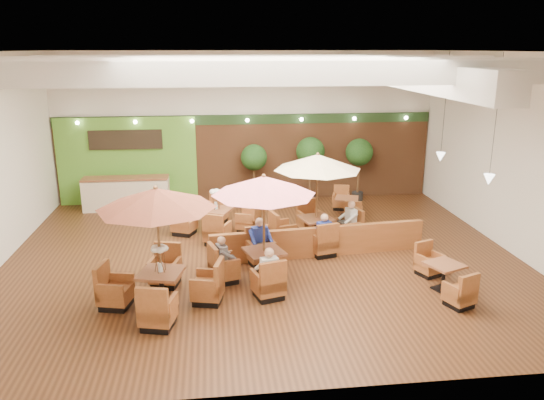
{
  "coord_description": "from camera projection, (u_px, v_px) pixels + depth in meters",
  "views": [
    {
      "loc": [
        -1.34,
        -13.62,
        5.6
      ],
      "look_at": [
        0.3,
        0.5,
        1.5
      ],
      "focal_mm": 35.0,
      "sensor_mm": 36.0,
      "label": 1
    }
  ],
  "objects": [
    {
      "name": "table_2",
      "position": [
        317.0,
        182.0,
        15.28
      ],
      "size": [
        2.8,
        2.8,
        2.73
      ],
      "rotation": [
        0.0,
        0.0,
        0.26
      ],
      "color": "brown",
      "rests_on": "ground"
    },
    {
      "name": "service_counter",
      "position": [
        127.0,
        193.0,
        18.91
      ],
      "size": [
        3.0,
        0.75,
        1.18
      ],
      "color": "beige",
      "rests_on": "ground"
    },
    {
      "name": "table_0",
      "position": [
        158.0,
        226.0,
        11.47
      ],
      "size": [
        2.84,
        2.84,
        2.78
      ],
      "rotation": [
        0.0,
        0.0,
        -0.24
      ],
      "color": "brown",
      "rests_on": "ground"
    },
    {
      "name": "diner_2",
      "position": [
        224.0,
        254.0,
        12.96
      ],
      "size": [
        0.36,
        0.4,
        0.74
      ],
      "rotation": [
        0.0,
        0.0,
        5.01
      ],
      "color": "slate",
      "rests_on": "ground"
    },
    {
      "name": "table_3",
      "position": [
        216.0,
        220.0,
        16.5
      ],
      "size": [
        2.86,
        2.86,
        1.57
      ],
      "rotation": [
        0.0,
        0.0,
        -0.42
      ],
      "color": "brown",
      "rests_on": "ground"
    },
    {
      "name": "topiary_2",
      "position": [
        359.0,
        155.0,
        19.72
      ],
      "size": [
        1.02,
        1.02,
        2.36
      ],
      "color": "black",
      "rests_on": "ground"
    },
    {
      "name": "topiary_1",
      "position": [
        310.0,
        154.0,
        19.5
      ],
      "size": [
        1.05,
        1.05,
        2.45
      ],
      "color": "black",
      "rests_on": "ground"
    },
    {
      "name": "diner_4",
      "position": [
        349.0,
        217.0,
        15.69
      ],
      "size": [
        0.36,
        0.42,
        0.8
      ],
      "rotation": [
        0.0,
        0.0,
        1.75
      ],
      "color": "silver",
      "rests_on": "ground"
    },
    {
      "name": "table_5",
      "position": [
        347.0,
        207.0,
        18.17
      ],
      "size": [
        0.95,
        2.38,
        0.85
      ],
      "rotation": [
        0.0,
        0.0,
        -0.3
      ],
      "color": "brown",
      "rests_on": "ground"
    },
    {
      "name": "table_1",
      "position": [
        261.0,
        205.0,
        12.72
      ],
      "size": [
        2.66,
        2.8,
        2.72
      ],
      "rotation": [
        0.0,
        0.0,
        0.28
      ],
      "color": "brown",
      "rests_on": "ground"
    },
    {
      "name": "table_4",
      "position": [
        443.0,
        277.0,
        12.63
      ],
      "size": [
        1.0,
        2.43,
        0.85
      ],
      "rotation": [
        0.0,
        0.0,
        0.38
      ],
      "color": "brown",
      "rests_on": "ground"
    },
    {
      "name": "diner_3",
      "position": [
        323.0,
        230.0,
        14.63
      ],
      "size": [
        0.42,
        0.38,
        0.77
      ],
      "rotation": [
        0.0,
        0.0,
        0.29
      ],
      "color": "navy",
      "rests_on": "ground"
    },
    {
      "name": "diner_0",
      "position": [
        268.0,
        268.0,
        12.11
      ],
      "size": [
        0.43,
        0.38,
        0.8
      ],
      "rotation": [
        0.0,
        0.0,
        0.23
      ],
      "color": "silver",
      "rests_on": "ground"
    },
    {
      "name": "booth_divider",
      "position": [
        319.0,
        242.0,
        14.67
      ],
      "size": [
        6.09,
        0.79,
        0.84
      ],
      "primitive_type": "cube",
      "rotation": [
        0.0,
        0.0,
        0.1
      ],
      "color": "brown",
      "rests_on": "ground"
    },
    {
      "name": "topiary_0",
      "position": [
        254.0,
        160.0,
        19.32
      ],
      "size": [
        0.96,
        0.96,
        2.23
      ],
      "color": "black",
      "rests_on": "ground"
    },
    {
      "name": "room",
      "position": [
        267.0,
        120.0,
        14.88
      ],
      "size": [
        14.04,
        14.0,
        5.52
      ],
      "color": "#381E0F",
      "rests_on": "ground"
    },
    {
      "name": "diner_1",
      "position": [
        260.0,
        237.0,
        14.01
      ],
      "size": [
        0.45,
        0.4,
        0.83
      ],
      "rotation": [
        0.0,
        0.0,
        3.4
      ],
      "color": "navy",
      "rests_on": "ground"
    }
  ]
}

